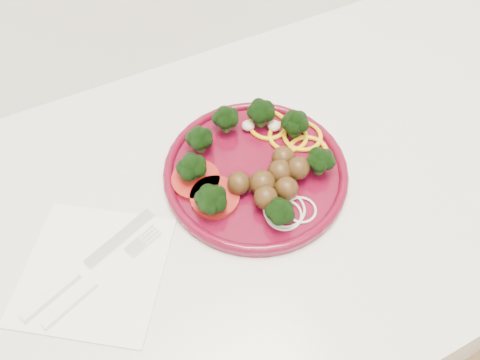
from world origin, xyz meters
name	(u,v)px	position (x,y,z in m)	size (l,w,h in m)	color
counter	(198,329)	(0.00, 1.70, 0.45)	(2.40, 0.60, 0.90)	silver
plate	(254,168)	(0.13, 1.72, 0.92)	(0.26, 0.26, 0.06)	#510619
napkin	(94,270)	(-0.11, 1.68, 0.90)	(0.17, 0.17, 0.00)	white
knife	(74,276)	(-0.14, 1.68, 0.91)	(0.19, 0.08, 0.01)	silver
fork	(84,291)	(-0.13, 1.66, 0.91)	(0.17, 0.08, 0.01)	white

